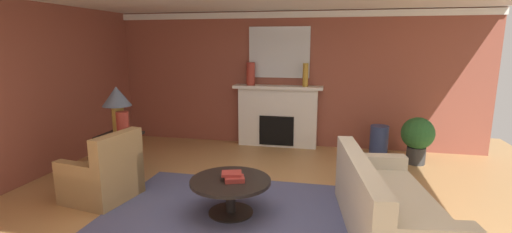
# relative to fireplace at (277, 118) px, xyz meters

# --- Properties ---
(ground_plane) EXTENTS (9.26, 9.26, 0.00)m
(ground_plane) POSITION_rel_fireplace_xyz_m (0.16, -3.03, -0.59)
(ground_plane) COLOR tan
(wall_fireplace) EXTENTS (7.72, 0.12, 2.72)m
(wall_fireplace) POSITION_rel_fireplace_xyz_m (0.16, 0.21, 0.77)
(wall_fireplace) COLOR brown
(wall_fireplace) RESTS_ON ground_plane
(wall_window) EXTENTS (0.12, 6.96, 2.72)m
(wall_window) POSITION_rel_fireplace_xyz_m (-3.46, -2.73, 0.77)
(wall_window) COLOR brown
(wall_window) RESTS_ON ground_plane
(crown_moulding) EXTENTS (7.72, 0.08, 0.12)m
(crown_moulding) POSITION_rel_fireplace_xyz_m (0.16, 0.13, 2.05)
(crown_moulding) COLOR white
(area_rug) EXTENTS (3.13, 2.34, 0.01)m
(area_rug) POSITION_rel_fireplace_xyz_m (-0.09, -3.15, -0.59)
(area_rug) COLOR #4C517A
(area_rug) RESTS_ON ground_plane
(fireplace) EXTENTS (1.80, 0.35, 1.26)m
(fireplace) POSITION_rel_fireplace_xyz_m (0.00, 0.00, 0.00)
(fireplace) COLOR white
(fireplace) RESTS_ON ground_plane
(mantel_mirror) EXTENTS (1.23, 0.04, 1.01)m
(mantel_mirror) POSITION_rel_fireplace_xyz_m (0.00, 0.12, 1.32)
(mantel_mirror) COLOR silver
(sofa) EXTENTS (1.17, 2.20, 0.85)m
(sofa) POSITION_rel_fireplace_xyz_m (1.72, -3.25, -0.29)
(sofa) COLOR beige
(sofa) RESTS_ON ground_plane
(armchair_near_window) EXTENTS (0.92, 0.92, 0.95)m
(armchair_near_window) POSITION_rel_fireplace_xyz_m (-1.90, -3.09, -0.29)
(armchair_near_window) COLOR #9E7A4C
(armchair_near_window) RESTS_ON ground_plane
(coffee_table) EXTENTS (1.00, 1.00, 0.45)m
(coffee_table) POSITION_rel_fireplace_xyz_m (-0.09, -3.15, -0.26)
(coffee_table) COLOR black
(coffee_table) RESTS_ON ground_plane
(side_table) EXTENTS (0.56, 0.56, 0.70)m
(side_table) POSITION_rel_fireplace_xyz_m (-2.14, -2.29, -0.19)
(side_table) COLOR black
(side_table) RESTS_ON ground_plane
(table_lamp) EXTENTS (0.44, 0.44, 0.75)m
(table_lamp) POSITION_rel_fireplace_xyz_m (-2.14, -2.29, 0.63)
(table_lamp) COLOR #B28E38
(table_lamp) RESTS_ON side_table
(vase_on_side_table) EXTENTS (0.19, 0.19, 0.39)m
(vase_on_side_table) POSITION_rel_fireplace_xyz_m (-1.99, -2.41, 0.30)
(vase_on_side_table) COLOR #9E3328
(vase_on_side_table) RESTS_ON side_table
(vase_mantel_left) EXTENTS (0.17, 0.17, 0.46)m
(vase_mantel_left) POSITION_rel_fireplace_xyz_m (-0.55, -0.05, 0.89)
(vase_mantel_left) COLOR #9E3328
(vase_mantel_left) RESTS_ON fireplace
(vase_mantel_right) EXTENTS (0.11, 0.11, 0.46)m
(vase_mantel_right) POSITION_rel_fireplace_xyz_m (0.55, -0.05, 0.89)
(vase_mantel_right) COLOR #B7892D
(vase_mantel_right) RESTS_ON fireplace
(vase_tall_corner) EXTENTS (0.33, 0.33, 0.59)m
(vase_tall_corner) POSITION_rel_fireplace_xyz_m (1.97, -0.30, -0.30)
(vase_tall_corner) COLOR navy
(vase_tall_corner) RESTS_ON ground_plane
(book_red_cover) EXTENTS (0.28, 0.25, 0.06)m
(book_red_cover) POSITION_rel_fireplace_xyz_m (-0.03, -3.18, -0.11)
(book_red_cover) COLOR maroon
(book_red_cover) RESTS_ON coffee_table
(book_art_folio) EXTENTS (0.29, 0.25, 0.03)m
(book_art_folio) POSITION_rel_fireplace_xyz_m (-0.08, -3.13, -0.07)
(book_art_folio) COLOR maroon
(book_art_folio) RESTS_ON coffee_table
(potted_plant) EXTENTS (0.56, 0.56, 0.83)m
(potted_plant) POSITION_rel_fireplace_xyz_m (2.57, -0.60, -0.10)
(potted_plant) COLOR #333333
(potted_plant) RESTS_ON ground_plane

